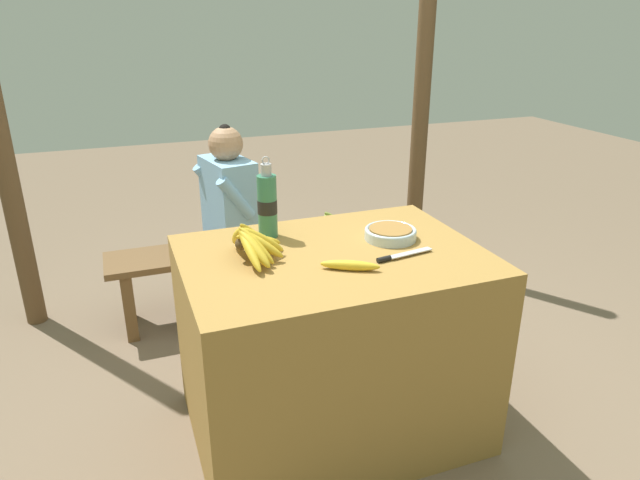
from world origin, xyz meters
The scene contains 11 objects.
ground_plane centered at (0.00, 0.00, 0.00)m, with size 12.00×12.00×0.00m, color #75604C.
market_counter centered at (0.00, 0.00, 0.40)m, with size 1.13×0.82×0.79m.
banana_bunch_ripe centered at (-0.30, 0.05, 0.87)m, with size 0.20×0.34×0.15m.
serving_bowl centered at (0.27, 0.06, 0.82)m, with size 0.21×0.21×0.05m.
water_bottle centered at (-0.18, 0.26, 0.93)m, with size 0.08×0.08×0.33m.
loose_banana_front centered at (0.00, -0.16, 0.81)m, with size 0.20×0.13×0.04m.
knife centered at (0.20, -0.13, 0.80)m, with size 0.24×0.06×0.02m.
wooden_bench centered at (-0.05, 1.12, 0.35)m, with size 1.61×0.32×0.41m.
seated_vendor centered at (-0.22, 1.08, 0.63)m, with size 0.45×0.42×1.10m.
banana_bunch_green centered at (0.43, 1.12, 0.48)m, with size 0.18×0.28×0.15m.
support_post_far centered at (1.16, 1.41, 1.17)m, with size 0.11×0.11×2.33m.
Camera 1 is at (-0.74, -1.83, 1.64)m, focal length 32.00 mm.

